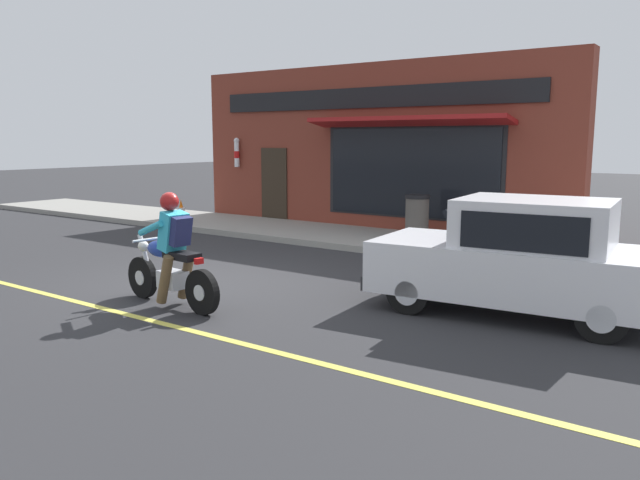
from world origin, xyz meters
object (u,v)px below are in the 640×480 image
object	(u,v)px
trash_bin	(417,216)
traffic_cone	(181,211)
car_hatchback	(519,258)
fire_hydrant	(550,227)
motorcycle_with_rider	(171,259)

from	to	relation	value
trash_bin	traffic_cone	size ratio (longest dim) A/B	1.63
trash_bin	car_hatchback	bearing A→B (deg)	-139.61
trash_bin	fire_hydrant	bearing A→B (deg)	-79.24
motorcycle_with_rider	trash_bin	size ratio (longest dim) A/B	2.06
motorcycle_with_rider	trash_bin	xyz separation A→B (m)	(6.73, -0.44, -0.04)
fire_hydrant	trash_bin	xyz separation A→B (m)	(-0.52, 2.75, 0.06)
fire_hydrant	traffic_cone	bearing A→B (deg)	99.86
fire_hydrant	trash_bin	size ratio (longest dim) A/B	0.90
fire_hydrant	traffic_cone	distance (m)	9.38
car_hatchback	motorcycle_with_rider	bearing A→B (deg)	120.46
motorcycle_with_rider	traffic_cone	distance (m)	8.28
motorcycle_with_rider	car_hatchback	xyz separation A→B (m)	(2.42, -4.11, 0.09)
traffic_cone	car_hatchback	bearing A→B (deg)	-107.63
motorcycle_with_rider	fire_hydrant	world-z (taller)	motorcycle_with_rider
motorcycle_with_rider	car_hatchback	world-z (taller)	motorcycle_with_rider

